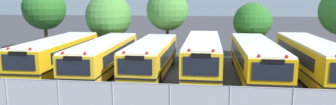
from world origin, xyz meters
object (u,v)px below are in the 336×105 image
at_px(school_bus_0, 58,53).
at_px(tree_2, 167,10).
at_px(tree_3, 254,22).
at_px(school_bus_5, 312,58).
at_px(school_bus_3, 203,55).
at_px(tree_1, 108,17).
at_px(school_bus_4, 256,57).
at_px(school_bus_2, 152,56).
at_px(school_bus_1, 105,55).
at_px(tree_0, 42,9).

relative_size(school_bus_0, tree_2, 1.58).
bearing_deg(tree_3, school_bus_5, -70.52).
distance_m(school_bus_3, tree_2, 8.18).
distance_m(school_bus_5, tree_3, 8.56).
xyz_separation_m(school_bus_3, tree_1, (-9.35, 7.09, 2.30)).
bearing_deg(school_bus_4, school_bus_2, 1.97).
relative_size(school_bus_1, school_bus_2, 1.09).
xyz_separation_m(school_bus_1, tree_2, (3.73, 7.09, 3.12)).
xyz_separation_m(tree_0, tree_1, (7.26, -0.89, -0.72)).
bearing_deg(school_bus_2, school_bus_4, -177.66).
distance_m(school_bus_0, school_bus_2, 7.18).
relative_size(tree_0, tree_3, 1.30).
relative_size(school_bus_3, tree_0, 1.69).
bearing_deg(tree_3, tree_2, -174.44).
bearing_deg(school_bus_0, school_bus_2, -179.66).
relative_size(school_bus_5, tree_3, 2.29).
height_order(tree_0, tree_3, tree_0).
distance_m(school_bus_2, school_bus_5, 11.14).
relative_size(school_bus_0, school_bus_5, 0.86).
relative_size(school_bus_2, tree_3, 2.01).
bearing_deg(school_bus_5, school_bus_3, -1.46).
bearing_deg(school_bus_3, tree_0, -25.15).
height_order(school_bus_5, tree_1, tree_1).
relative_size(school_bus_4, tree_2, 1.81).
xyz_separation_m(school_bus_4, tree_0, (-20.33, 8.01, 3.11)).
bearing_deg(tree_3, school_bus_1, -146.47).
relative_size(school_bus_0, school_bus_2, 0.98).
distance_m(tree_2, tree_3, 8.27).
bearing_deg(school_bus_2, school_bus_1, 2.68).
bearing_deg(school_bus_5, tree_0, -18.13).
height_order(school_bus_2, tree_3, tree_3).
height_order(school_bus_1, school_bus_4, school_bus_4).
bearing_deg(school_bus_4, tree_0, -20.97).
bearing_deg(tree_3, tree_1, -178.08).
xyz_separation_m(school_bus_4, tree_1, (-13.07, 7.11, 2.40)).
bearing_deg(school_bus_1, school_bus_4, -179.14).
bearing_deg(tree_3, school_bus_0, -153.15).
xyz_separation_m(school_bus_0, school_bus_4, (14.59, 0.28, -0.01)).
relative_size(school_bus_1, school_bus_5, 0.96).
relative_size(school_bus_0, school_bus_3, 0.90).
height_order(school_bus_3, tree_2, tree_2).
relative_size(tree_0, tree_2, 1.03).
bearing_deg(tree_2, school_bus_4, -43.25).
xyz_separation_m(school_bus_2, tree_2, (0.19, 6.98, 3.12)).
bearing_deg(school_bus_0, school_bus_5, 179.60).
relative_size(school_bus_0, tree_1, 1.68).
xyz_separation_m(school_bus_4, tree_2, (-7.22, 6.79, 3.08)).
bearing_deg(school_bus_2, school_bus_5, -179.59).
bearing_deg(tree_1, school_bus_4, -28.56).
bearing_deg(tree_0, school_bus_4, -21.50).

